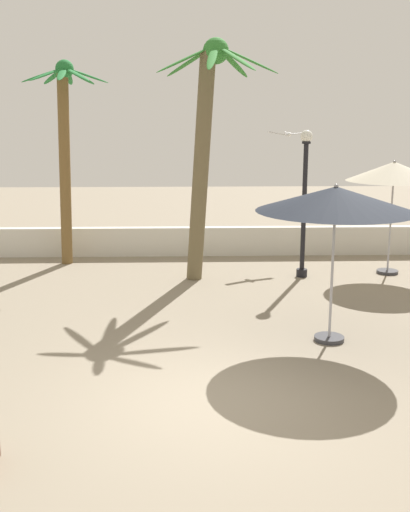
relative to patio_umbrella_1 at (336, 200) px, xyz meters
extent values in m
plane|color=gray|center=(-2.28, -2.37, -2.63)|extent=(56.00, 56.00, 0.00)
cube|color=silver|center=(-2.28, 7.30, -2.21)|extent=(25.20, 0.30, 0.85)
cylinder|color=#333338|center=(0.00, 0.00, -2.59)|extent=(0.56, 0.56, 0.08)
cylinder|color=#A5A5AD|center=(0.00, 0.00, -1.39)|extent=(0.05, 0.05, 2.48)
cone|color=black|center=(0.00, 0.00, 0.02)|extent=(2.84, 2.84, 0.44)
sphere|color=#99999E|center=(0.00, 0.00, 0.25)|extent=(0.08, 0.08, 0.08)
cylinder|color=#333338|center=(2.69, 4.97, -2.59)|extent=(0.56, 0.56, 0.08)
cylinder|color=#A5A5AD|center=(2.69, 4.97, -1.38)|extent=(0.05, 0.05, 2.50)
cone|color=#B7AD93|center=(2.69, 4.97, 0.06)|extent=(2.43, 2.43, 0.49)
sphere|color=#99999E|center=(2.69, 4.97, 0.31)|extent=(0.08, 0.08, 0.08)
cylinder|color=brown|center=(-5.97, 6.38, 0.02)|extent=(0.43, 0.30, 5.30)
sphere|color=#237333|center=(-5.85, 6.38, 2.67)|extent=(0.49, 0.49, 0.49)
ellipsoid|color=#237333|center=(-5.26, 6.45, 2.50)|extent=(1.14, 0.32, 0.43)
ellipsoid|color=#237333|center=(-5.52, 6.87, 2.50)|extent=(0.79, 1.05, 0.43)
ellipsoid|color=#237333|center=(-5.87, 6.97, 2.50)|extent=(0.25, 1.14, 0.43)
ellipsoid|color=#237333|center=(-6.23, 6.83, 2.50)|extent=(0.89, 0.99, 0.43)
ellipsoid|color=#237333|center=(-6.43, 6.31, 2.50)|extent=(1.14, 0.34, 0.43)
ellipsoid|color=#237333|center=(-6.22, 5.93, 2.50)|extent=(0.88, 0.99, 0.43)
ellipsoid|color=#237333|center=(-5.82, 5.80, 2.50)|extent=(0.25, 1.14, 0.43)
ellipsoid|color=#237333|center=(-5.46, 5.95, 2.50)|extent=(0.90, 0.97, 0.43)
cylinder|color=brown|center=(-2.28, 4.57, 0.16)|extent=(0.75, 0.39, 5.60)
sphere|color=#317D30|center=(-1.92, 4.57, 2.96)|extent=(0.62, 0.62, 0.62)
ellipsoid|color=#317D30|center=(-1.15, 4.43, 2.75)|extent=(1.46, 0.46, 0.70)
ellipsoid|color=#317D30|center=(-1.46, 5.21, 2.75)|extent=(1.01, 1.30, 0.70)
ellipsoid|color=#317D30|center=(-2.05, 5.34, 2.75)|extent=(0.45, 1.46, 0.70)
ellipsoid|color=#317D30|center=(-2.54, 5.04, 2.75)|extent=(1.28, 1.04, 0.70)
ellipsoid|color=#317D30|center=(-2.65, 4.30, 2.75)|extent=(1.43, 0.69, 0.70)
ellipsoid|color=#317D30|center=(-2.03, 3.79, 2.75)|extent=(0.41, 1.47, 0.70)
ellipsoid|color=#317D30|center=(-1.48, 3.92, 2.75)|extent=(0.97, 1.32, 0.70)
cylinder|color=black|center=(0.35, 4.69, -2.53)|extent=(0.28, 0.28, 0.20)
cylinder|color=black|center=(0.35, 4.69, -0.91)|extent=(0.12, 0.12, 3.44)
cylinder|color=black|center=(0.35, 4.69, 0.81)|extent=(0.22, 0.22, 0.06)
sphere|color=white|center=(0.35, 4.69, 0.96)|extent=(0.31, 0.31, 0.31)
ellipsoid|color=white|center=(0.36, 7.50, 0.93)|extent=(0.24, 0.34, 0.12)
sphere|color=white|center=(0.28, 7.65, 0.96)|extent=(0.10, 0.10, 0.10)
cube|color=silver|center=(0.05, 7.36, 0.95)|extent=(0.67, 0.41, 0.14)
cube|color=silver|center=(0.66, 7.64, 0.95)|extent=(0.68, 0.41, 0.07)
camera|label=1|loc=(-2.65, -10.83, 1.46)|focal=43.50mm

